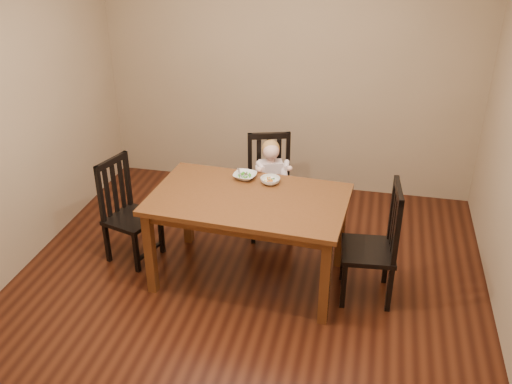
% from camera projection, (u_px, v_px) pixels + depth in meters
% --- Properties ---
extents(room, '(4.01, 4.01, 2.71)m').
position_uv_depth(room, '(245.00, 139.00, 4.20)').
color(room, '#431C0E').
rests_on(room, ground).
extents(dining_table, '(1.63, 1.04, 0.79)m').
position_uv_depth(dining_table, '(249.00, 207.00, 4.63)').
color(dining_table, '#552E13').
rests_on(dining_table, room).
extents(chair_child, '(0.52, 0.51, 0.98)m').
position_uv_depth(chair_child, '(270.00, 187.00, 5.44)').
color(chair_child, black).
rests_on(chair_child, room).
extents(chair_left, '(0.49, 0.50, 0.95)m').
position_uv_depth(chair_left, '(127.00, 212.00, 5.05)').
color(chair_left, black).
rests_on(chair_left, room).
extents(chair_right, '(0.45, 0.47, 1.01)m').
position_uv_depth(chair_right, '(375.00, 245.00, 4.51)').
color(chair_right, black).
rests_on(chair_right, room).
extents(toddler, '(0.38, 0.43, 0.49)m').
position_uv_depth(toddler, '(271.00, 178.00, 5.33)').
color(toddler, white).
rests_on(toddler, chair_child).
extents(bowl_peas, '(0.22, 0.22, 0.05)m').
position_uv_depth(bowl_peas, '(245.00, 176.00, 4.88)').
color(bowl_peas, white).
rests_on(bowl_peas, dining_table).
extents(bowl_veg, '(0.20, 0.20, 0.05)m').
position_uv_depth(bowl_veg, '(270.00, 181.00, 4.79)').
color(bowl_veg, white).
rests_on(bowl_veg, dining_table).
extents(fork, '(0.06, 0.10, 0.04)m').
position_uv_depth(fork, '(240.00, 174.00, 4.86)').
color(fork, silver).
rests_on(fork, bowl_peas).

